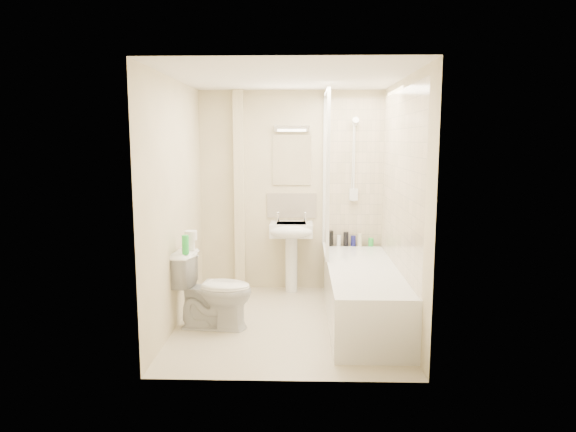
{
  "coord_description": "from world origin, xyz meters",
  "views": [
    {
      "loc": [
        0.14,
        -4.93,
        1.82
      ],
      "look_at": [
        -0.01,
        0.2,
        1.06
      ],
      "focal_mm": 32.0,
      "sensor_mm": 36.0,
      "label": 1
    }
  ],
  "objects": [
    {
      "name": "pipe_boxing",
      "position": [
        -0.62,
        1.19,
        1.2
      ],
      "size": [
        0.12,
        0.12,
        2.4
      ],
      "primitive_type": "cube",
      "color": "beige",
      "rests_on": "ground"
    },
    {
      "name": "bottle_cream",
      "position": [
        0.83,
        1.16,
        0.62
      ],
      "size": [
        0.06,
        0.06,
        0.15
      ],
      "primitive_type": "cylinder",
      "color": "beige",
      "rests_on": "bathtub"
    },
    {
      "name": "bottle_white_a",
      "position": [
        0.58,
        1.16,
        0.62
      ],
      "size": [
        0.05,
        0.05,
        0.13
      ],
      "primitive_type": "cylinder",
      "color": "white",
      "rests_on": "bathtub"
    },
    {
      "name": "ceiling",
      "position": [
        0.0,
        0.0,
        2.4
      ],
      "size": [
        2.2,
        2.5,
        0.02
      ],
      "primitive_type": "cube",
      "color": "white",
      "rests_on": "wall_back"
    },
    {
      "name": "toilet_roll_lower",
      "position": [
        -0.96,
        -0.05,
        0.81
      ],
      "size": [
        0.1,
        0.1,
        0.11
      ],
      "primitive_type": "cylinder",
      "color": "white",
      "rests_on": "toilet"
    },
    {
      "name": "pedestal_sink",
      "position": [
        0.01,
        1.01,
        0.68
      ],
      "size": [
        0.5,
        0.47,
        0.97
      ],
      "color": "white",
      "rests_on": "ground"
    },
    {
      "name": "green_bottle",
      "position": [
        -0.96,
        -0.23,
        0.84
      ],
      "size": [
        0.06,
        0.06,
        0.18
      ],
      "primitive_type": "cylinder",
      "color": "green",
      "rests_on": "toilet"
    },
    {
      "name": "tile_right",
      "position": [
        1.09,
        0.09,
        1.42
      ],
      "size": [
        0.01,
        2.1,
        1.75
      ],
      "primitive_type": "cube",
      "color": "beige",
      "rests_on": "wall_right"
    },
    {
      "name": "tile_back",
      "position": [
        0.75,
        1.24,
        1.42
      ],
      "size": [
        0.7,
        0.01,
        1.75
      ],
      "primitive_type": "cube",
      "color": "beige",
      "rests_on": "wall_back"
    },
    {
      "name": "toilet",
      "position": [
        -0.72,
        -0.13,
        0.38
      ],
      "size": [
        0.57,
        0.82,
        0.75
      ],
      "primitive_type": "imported",
      "rotation": [
        0.0,
        0.0,
        1.47
      ],
      "color": "white",
      "rests_on": "ground"
    },
    {
      "name": "strip_light",
      "position": [
        0.01,
        1.22,
        1.95
      ],
      "size": [
        0.42,
        0.07,
        0.07
      ],
      "primitive_type": "cube",
      "color": "silver",
      "rests_on": "wall_back"
    },
    {
      "name": "bottle_black_b",
      "position": [
        0.66,
        1.16,
        0.64
      ],
      "size": [
        0.06,
        0.06,
        0.17
      ],
      "primitive_type": "cylinder",
      "color": "black",
      "rests_on": "bathtub"
    },
    {
      "name": "splashback",
      "position": [
        0.01,
        1.24,
        1.03
      ],
      "size": [
        0.6,
        0.02,
        0.3
      ],
      "primitive_type": "cube",
      "color": "beige",
      "rests_on": "wall_back"
    },
    {
      "name": "bottle_green",
      "position": [
        0.96,
        1.16,
        0.6
      ],
      "size": [
        0.06,
        0.06,
        0.1
      ],
      "primitive_type": "cylinder",
      "color": "green",
      "rests_on": "bathtub"
    },
    {
      "name": "wall_back",
      "position": [
        0.0,
        1.25,
        1.2
      ],
      "size": [
        2.2,
        0.02,
        2.4
      ],
      "primitive_type": "cube",
      "color": "beige",
      "rests_on": "ground"
    },
    {
      "name": "mirror",
      "position": [
        0.01,
        1.24,
        1.58
      ],
      "size": [
        0.46,
        0.01,
        0.6
      ],
      "primitive_type": "cube",
      "color": "white",
      "rests_on": "wall_back"
    },
    {
      "name": "shower_fixture",
      "position": [
        0.75,
        1.19,
        1.55
      ],
      "size": [
        0.1,
        0.16,
        0.99
      ],
      "color": "white",
      "rests_on": "wall_back"
    },
    {
      "name": "floor",
      "position": [
        0.0,
        0.0,
        0.0
      ],
      "size": [
        2.5,
        2.5,
        0.0
      ],
      "primitive_type": "plane",
      "color": "beige",
      "rests_on": "ground"
    },
    {
      "name": "toilet_roll_upper",
      "position": [
        -0.94,
        -0.08,
        0.9
      ],
      "size": [
        0.12,
        0.12,
        0.09
      ],
      "primitive_type": "cylinder",
      "color": "white",
      "rests_on": "toilet_roll_lower"
    },
    {
      "name": "shower_screen",
      "position": [
        0.4,
        0.8,
        1.45
      ],
      "size": [
        0.04,
        0.92,
        1.8
      ],
      "color": "white",
      "rests_on": "bathtub"
    },
    {
      "name": "bathtub",
      "position": [
        0.75,
        0.09,
        0.29
      ],
      "size": [
        0.7,
        2.1,
        0.55
      ],
      "color": "white",
      "rests_on": "ground"
    },
    {
      "name": "bottle_blue",
      "position": [
        0.75,
        1.16,
        0.61
      ],
      "size": [
        0.06,
        0.06,
        0.13
      ],
      "primitive_type": "cylinder",
      "color": "navy",
      "rests_on": "bathtub"
    },
    {
      "name": "bottle_black_a",
      "position": [
        0.48,
        1.16,
        0.64
      ],
      "size": [
        0.07,
        0.07,
        0.18
      ],
      "primitive_type": "cylinder",
      "color": "black",
      "rests_on": "bathtub"
    },
    {
      "name": "wall_left",
      "position": [
        -1.1,
        0.0,
        1.2
      ],
      "size": [
        0.02,
        2.5,
        2.4
      ],
      "primitive_type": "cube",
      "color": "beige",
      "rests_on": "ground"
    },
    {
      "name": "wall_right",
      "position": [
        1.1,
        0.0,
        1.2
      ],
      "size": [
        0.02,
        2.5,
        2.4
      ],
      "primitive_type": "cube",
      "color": "beige",
      "rests_on": "ground"
    }
  ]
}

